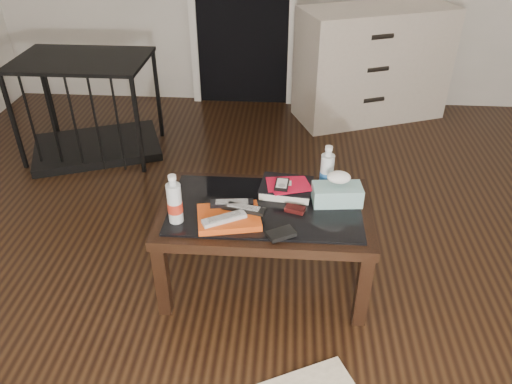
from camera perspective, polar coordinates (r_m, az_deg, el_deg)
ground at (r=2.56m, az=2.54°, el=-11.77°), size 5.00×5.00×0.00m
coffee_table at (r=2.40m, az=1.03°, el=-2.87°), size 1.00×0.60×0.46m
dresser at (r=4.32m, az=13.17°, el=14.03°), size 1.30×0.90×0.90m
pet_crate at (r=3.88m, az=-18.15°, el=7.54°), size 1.06×0.88×0.71m
magazines at (r=2.26m, az=-3.12°, el=-2.92°), size 0.32×0.26×0.03m
remote_silver at (r=2.21m, az=-3.65°, el=-3.02°), size 0.20×0.14×0.02m
remote_black_front at (r=2.27m, az=-1.43°, el=-1.85°), size 0.21×0.10×0.02m
remote_black_back at (r=2.31m, az=-2.78°, el=-1.27°), size 0.20×0.07×0.02m
textbook at (r=2.45m, az=3.49°, el=0.46°), size 0.27×0.23×0.05m
dvd_mailers at (r=2.44m, az=3.48°, el=0.96°), size 0.21×0.16×0.01m
ipod at (r=2.41m, az=2.98°, el=0.88°), size 0.07×0.11×0.02m
flip_phone at (r=2.32m, az=4.46°, el=-1.98°), size 0.10×0.07×0.02m
wallet at (r=2.17m, az=2.90°, el=-4.78°), size 0.14×0.12×0.02m
water_bottle_left at (r=2.23m, az=-9.33°, el=-0.76°), size 0.08×0.08×0.24m
water_bottle_right at (r=2.44m, az=8.13°, el=2.70°), size 0.07×0.07×0.24m
tissue_box at (r=2.39m, az=9.25°, el=-0.27°), size 0.24×0.14×0.09m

